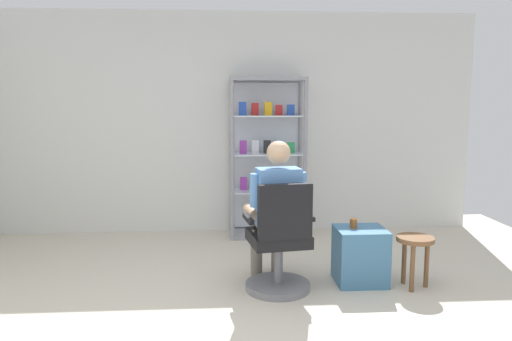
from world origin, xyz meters
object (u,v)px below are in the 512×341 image
wooden_stool (415,247)px  seated_shopkeeper (275,206)px  display_cabinet_main (267,156)px  storage_crate (360,256)px  office_chair (280,247)px  tea_glass (353,223)px

wooden_stool → seated_shopkeeper: bearing=173.5°
display_cabinet_main → storage_crate: bearing=-67.7°
wooden_stool → office_chair: bearing=-178.8°
display_cabinet_main → wooden_stool: 2.24m
seated_shopkeeper → tea_glass: seated_shopkeeper is taller
wooden_stool → display_cabinet_main: bearing=121.6°
tea_glass → wooden_stool: size_ratio=0.19×
display_cabinet_main → wooden_stool: size_ratio=4.17×
seated_shopkeeper → office_chair: bearing=-81.2°
office_chair → wooden_stool: size_ratio=2.11×
office_chair → seated_shopkeeper: size_ratio=0.74×
seated_shopkeeper → display_cabinet_main: bearing=87.4°
seated_shopkeeper → wooden_stool: 1.27m
tea_glass → office_chair: bearing=-164.1°
tea_glass → wooden_stool: (0.50, -0.17, -0.18)m
storage_crate → tea_glass: size_ratio=5.78×
display_cabinet_main → wooden_stool: bearing=-58.4°
office_chair → storage_crate: bearing=13.1°
display_cabinet_main → tea_glass: display_cabinet_main is taller
display_cabinet_main → storage_crate: display_cabinet_main is taller
display_cabinet_main → storage_crate: size_ratio=3.82×
office_chair → wooden_stool: (1.18, 0.02, -0.03)m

